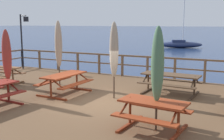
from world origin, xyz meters
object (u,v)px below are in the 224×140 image
Objects in this scene: picnic_table_mid_centre at (171,79)px; patio_umbrella_tall_back_right at (158,65)px; lamp_post_hooked at (23,33)px; picnic_table_front_left at (65,79)px; picnic_table_back_right at (153,109)px; patio_umbrella_tall_mid_right at (7,55)px; patio_umbrella_short_mid at (58,44)px; sailboat_distant at (180,44)px; patio_umbrella_tall_mid_left at (114,50)px.

patio_umbrella_tall_back_right is (0.62, -3.82, 1.11)m from picnic_table_mid_centre.
lamp_post_hooked is (-9.90, 5.83, 0.44)m from patio_umbrella_tall_back_right.
picnic_table_back_right is (4.21, -2.07, -0.01)m from picnic_table_front_left.
patio_umbrella_tall_back_right is at bearing -5.08° from patio_umbrella_tall_mid_right.
sailboat_distant is (-1.25, 29.80, -2.04)m from patio_umbrella_short_mid.
patio_umbrella_tall_mid_left is 0.36× the size of sailboat_distant.
patio_umbrella_tall_back_right reaches higher than picnic_table_mid_centre.
sailboat_distant reaches higher than picnic_table_front_left.
patio_umbrella_short_mid is at bearing -87.60° from sailboat_distant.
patio_umbrella_tall_back_right reaches higher than picnic_table_front_left.
patio_umbrella_tall_back_right is 0.34× the size of sailboat_distant.
sailboat_distant is at bearing 101.44° from patio_umbrella_tall_back_right.
picnic_table_back_right is 0.56× the size of lamp_post_hooked.
picnic_table_mid_centre is at bearing 99.18° from patio_umbrella_tall_back_right.
lamp_post_hooked reaches higher than picnic_table_mid_centre.
patio_umbrella_short_mid is at bearing -30.04° from lamp_post_hooked.
patio_umbrella_tall_mid_right reaches higher than picnic_table_mid_centre.
patio_umbrella_tall_mid_right reaches higher than picnic_table_front_left.
sailboat_distant reaches higher than patio_umbrella_short_mid.
patio_umbrella_tall_back_right is at bearing 35.80° from picnic_table_back_right.
picnic_table_back_right is at bearing -5.63° from patio_umbrella_tall_mid_right.
sailboat_distant is (-6.69, 33.05, -1.93)m from patio_umbrella_tall_back_right.
patio_umbrella_tall_mid_left is 1.10× the size of patio_umbrella_tall_mid_right.
picnic_table_back_right is 0.23× the size of sailboat_distant.
picnic_table_back_right is 33.76m from sailboat_distant.
patio_umbrella_tall_mid_right is at bearing -88.10° from sailboat_distant.
picnic_table_front_left is 2.09m from patio_umbrella_short_mid.
lamp_post_hooked is (-4.29, 5.33, 0.53)m from patio_umbrella_tall_mid_right.
patio_umbrella_tall_back_right is 0.82× the size of lamp_post_hooked.
sailboat_distant is (-2.41, 31.02, -0.81)m from picnic_table_front_left.
patio_umbrella_tall_mid_left reaches higher than picnic_table_mid_centre.
patio_umbrella_tall_back_right is (2.28, -2.26, -0.08)m from patio_umbrella_tall_mid_left.
sailboat_distant is at bearing 92.40° from patio_umbrella_short_mid.
patio_umbrella_tall_back_right is at bearing -25.29° from picnic_table_front_left.
lamp_post_hooked is at bearing 167.76° from picnic_table_mid_centre.
picnic_table_front_left is at bearing -153.85° from picnic_table_mid_centre.
patio_umbrella_tall_mid_right reaches higher than picnic_table_back_right.
patio_umbrella_tall_mid_left is 31.16m from sailboat_distant.
patio_umbrella_tall_mid_left reaches higher than patio_umbrella_tall_mid_right.
patio_umbrella_short_mid reaches higher than patio_umbrella_tall_mid_left.
lamp_post_hooked is (-7.61, 3.57, 0.36)m from patio_umbrella_tall_mid_left.
picnic_table_front_left is at bearing 154.71° from patio_umbrella_tall_back_right.
lamp_post_hooked is at bearing 128.81° from patio_umbrella_tall_mid_right.
patio_umbrella_short_mid is at bearing 133.35° from picnic_table_front_left.
patio_umbrella_tall_back_right is at bearing -78.56° from sailboat_distant.
patio_umbrella_tall_mid_left is at bearing 133.80° from picnic_table_back_right.
sailboat_distant is at bearing 98.14° from patio_umbrella_tall_mid_left.
picnic_table_mid_centre is 2.57m from patio_umbrella_tall_mid_left.
sailboat_distant is at bearing 94.44° from picnic_table_front_left.
picnic_table_mid_centre is 0.29× the size of sailboat_distant.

